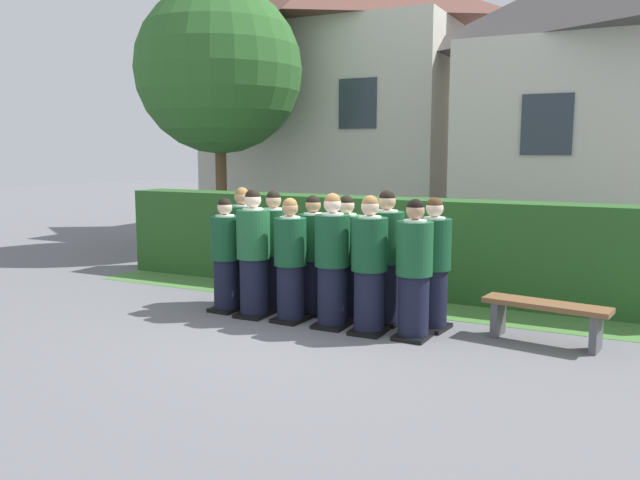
% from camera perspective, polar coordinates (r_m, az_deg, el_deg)
% --- Properties ---
extents(ground_plane, '(60.00, 60.00, 0.00)m').
position_cam_1_polar(ground_plane, '(8.25, -0.77, -7.45)').
color(ground_plane, slate).
extents(student_front_row_0, '(0.41, 0.46, 1.56)m').
position_cam_1_polar(student_front_row_0, '(8.85, -8.38, -1.56)').
color(student_front_row_0, black).
rests_on(student_front_row_0, ground).
extents(student_front_row_1, '(0.44, 0.49, 1.70)m').
position_cam_1_polar(student_front_row_1, '(8.51, -5.93, -1.45)').
color(student_front_row_1, black).
rests_on(student_front_row_1, ground).
extents(student_front_row_2, '(0.42, 0.52, 1.60)m').
position_cam_1_polar(student_front_row_2, '(8.22, -2.66, -2.07)').
color(student_front_row_2, black).
rests_on(student_front_row_2, ground).
extents(student_front_row_3, '(0.44, 0.52, 1.68)m').
position_cam_1_polar(student_front_row_3, '(7.95, 1.11, -2.13)').
color(student_front_row_3, black).
rests_on(student_front_row_3, ground).
extents(student_front_row_4, '(0.43, 0.52, 1.67)m').
position_cam_1_polar(student_front_row_4, '(7.70, 4.42, -2.51)').
color(student_front_row_4, black).
rests_on(student_front_row_4, ground).
extents(student_front_row_5, '(0.43, 0.49, 1.65)m').
position_cam_1_polar(student_front_row_5, '(7.54, 8.37, -2.90)').
color(student_front_row_5, black).
rests_on(student_front_row_5, ground).
extents(student_rear_row_0, '(0.44, 0.49, 1.68)m').
position_cam_1_polar(student_rear_row_0, '(9.22, -6.88, -0.78)').
color(student_rear_row_0, black).
rests_on(student_rear_row_0, ground).
extents(student_rear_row_1, '(0.43, 0.48, 1.65)m').
position_cam_1_polar(student_rear_row_1, '(8.93, -4.12, -1.12)').
color(student_rear_row_1, black).
rests_on(student_rear_row_1, ground).
extents(student_rear_row_2, '(0.42, 0.53, 1.61)m').
position_cam_1_polar(student_rear_row_2, '(8.63, -0.61, -1.57)').
color(student_rear_row_2, black).
rests_on(student_rear_row_2, ground).
extents(student_rear_row_3, '(0.42, 0.47, 1.62)m').
position_cam_1_polar(student_rear_row_3, '(8.39, 2.34, -1.79)').
color(student_rear_row_3, black).
rests_on(student_rear_row_3, ground).
extents(student_rear_row_4, '(0.44, 0.50, 1.70)m').
position_cam_1_polar(student_rear_row_4, '(8.17, 5.91, -1.81)').
color(student_rear_row_4, black).
rests_on(student_rear_row_4, ground).
extents(student_rear_row_5, '(0.43, 0.51, 1.64)m').
position_cam_1_polar(student_rear_row_5, '(7.96, 10.04, -2.39)').
color(student_rear_row_5, black).
rests_on(student_rear_row_5, ground).
extents(hedge, '(9.14, 0.70, 1.47)m').
position_cam_1_polar(hedge, '(10.06, 4.97, -0.39)').
color(hedge, '#285623').
rests_on(hedge, ground).
extents(school_building_annex, '(6.50, 4.18, 7.05)m').
position_cam_1_polar(school_building_annex, '(16.98, 1.71, 12.76)').
color(school_building_annex, beige).
rests_on(school_building_annex, ground).
extents(oak_tree_left, '(3.57, 3.57, 5.70)m').
position_cam_1_polar(oak_tree_left, '(14.37, -8.98, 14.70)').
color(oak_tree_left, brown).
rests_on(oak_tree_left, ground).
extents(wooden_bench, '(1.44, 0.57, 0.48)m').
position_cam_1_polar(wooden_bench, '(7.79, 19.43, -6.18)').
color(wooden_bench, brown).
rests_on(wooden_bench, ground).
extents(lawn_strip, '(9.14, 0.90, 0.01)m').
position_cam_1_polar(lawn_strip, '(9.47, 3.13, -5.41)').
color(lawn_strip, '#477A38').
rests_on(lawn_strip, ground).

